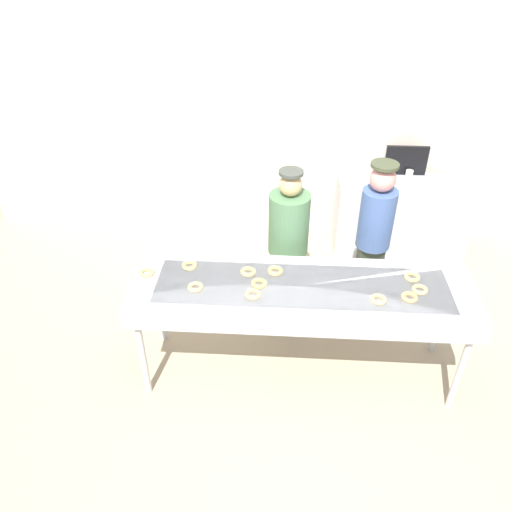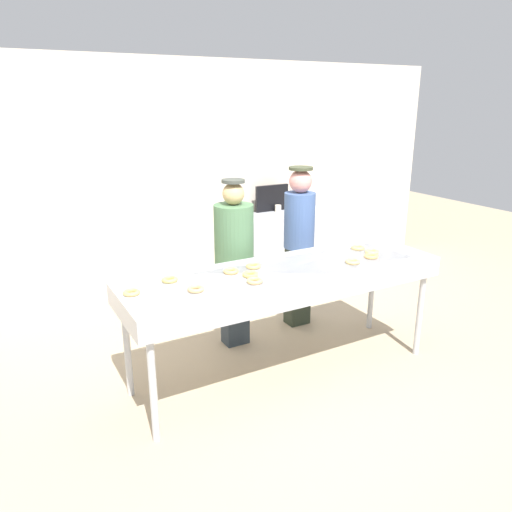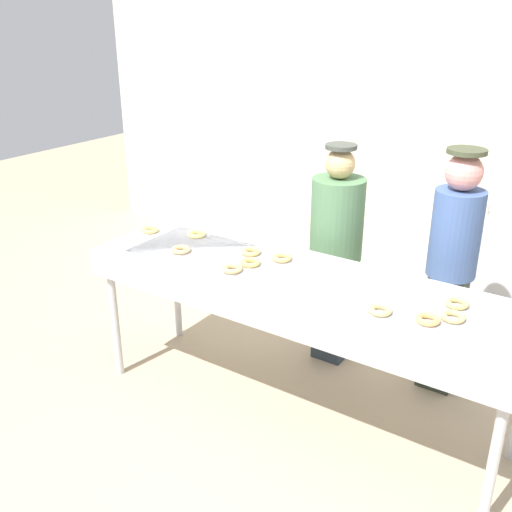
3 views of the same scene
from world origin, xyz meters
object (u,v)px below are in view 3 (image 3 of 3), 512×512
glazed_donut_10 (428,319)px  glazed_donut_1 (282,258)px  paper_cup_1 (484,208)px  glazed_donut_2 (251,252)px  glazed_donut_5 (150,230)px  worker_assistant (336,240)px  glazed_donut_6 (197,234)px  glazed_donut_7 (453,317)px  glazed_donut_9 (457,303)px  glazed_donut_3 (250,262)px  glazed_donut_0 (181,250)px  glazed_donut_4 (232,269)px  worker_baker (452,260)px  glazed_donut_8 (380,310)px  fryer_conveyor (298,290)px

glazed_donut_10 → glazed_donut_1: bearing=165.2°
paper_cup_1 → glazed_donut_2: bearing=-117.9°
glazed_donut_5 → worker_assistant: (1.19, 0.67, -0.04)m
glazed_donut_5 → paper_cup_1: size_ratio=1.41×
glazed_donut_5 → glazed_donut_6: bearing=19.9°
glazed_donut_7 → glazed_donut_2: bearing=173.7°
glazed_donut_2 → glazed_donut_9: (1.37, 0.01, 0.00)m
glazed_donut_2 → glazed_donut_3: bearing=-57.0°
glazed_donut_3 → glazed_donut_7: size_ratio=1.00×
glazed_donut_0 → paper_cup_1: bearing=56.5°
glazed_donut_3 → glazed_donut_4: same height
worker_baker → glazed_donut_10: bearing=108.5°
glazed_donut_9 → glazed_donut_2: bearing=-179.5°
glazed_donut_7 → glazed_donut_3: bearing=180.0°
glazed_donut_1 → glazed_donut_10: same height
glazed_donut_9 → worker_assistant: 1.19m
glazed_donut_1 → glazed_donut_9: 1.15m
glazed_donut_8 → glazed_donut_10: (0.25, 0.04, 0.00)m
glazed_donut_7 → worker_baker: 0.88m
glazed_donut_10 → paper_cup_1: size_ratio=1.41×
glazed_donut_0 → paper_cup_1: 2.62m
glazed_donut_2 → paper_cup_1: size_ratio=1.41×
glazed_donut_6 → glazed_donut_8: (1.56, -0.36, 0.00)m
fryer_conveyor → worker_assistant: worker_assistant is taller
fryer_conveyor → glazed_donut_10: bearing=-7.8°
fryer_conveyor → worker_assistant: (-0.12, 0.74, 0.06)m
glazed_donut_7 → glazed_donut_10: same height
glazed_donut_9 → glazed_donut_5: bearing=-178.0°
glazed_donut_2 → paper_cup_1: (1.03, 1.95, -0.04)m
glazed_donut_4 → glazed_donut_8: 0.99m
glazed_donut_9 → paper_cup_1: 1.97m
glazed_donut_1 → glazed_donut_8: same height
worker_assistant → glazed_donut_8: bearing=130.7°
glazed_donut_1 → glazed_donut_6: bearing=177.5°
glazed_donut_2 → paper_cup_1: bearing=62.1°
glazed_donut_8 → glazed_donut_3: bearing=171.3°
glazed_donut_1 → glazed_donut_2: same height
glazed_donut_6 → paper_cup_1: bearing=50.7°
glazed_donut_3 → fryer_conveyor: bearing=2.1°
glazed_donut_1 → paper_cup_1: 2.08m
glazed_donut_3 → glazed_donut_10: (1.20, -0.10, 0.00)m
glazed_donut_9 → worker_assistant: size_ratio=0.08×
glazed_donut_2 → glazed_donut_7: 1.41m
glazed_donut_3 → glazed_donut_4: size_ratio=1.00×
glazed_donut_9 → paper_cup_1: (-0.34, 1.94, -0.04)m
glazed_donut_4 → glazed_donut_7: 1.35m
glazed_donut_9 → worker_baker: worker_baker is taller
glazed_donut_3 → worker_baker: (1.05, 0.84, -0.03)m
paper_cup_1 → fryer_conveyor: bearing=-105.5°
glazed_donut_5 → glazed_donut_7: bearing=-2.2°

